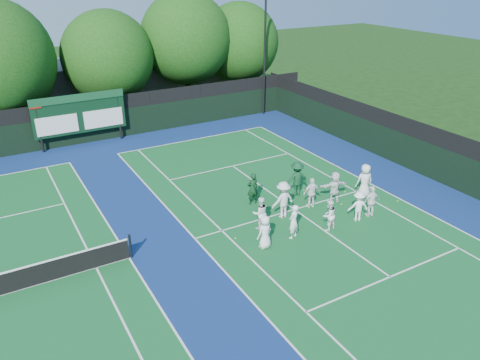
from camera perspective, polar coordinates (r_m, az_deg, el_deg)
ground at (r=22.94m, az=8.11°, el=-4.64°), size 120.00×120.00×0.00m
court_apron at (r=21.04m, az=-6.81°, el=-7.49°), size 34.00×32.00×0.01m
near_court at (r=23.63m, az=6.65°, el=-3.60°), size 11.05×23.85×0.01m
back_fence at (r=33.69m, az=-17.28°, el=6.75°), size 34.00×0.08×3.00m
divider_fence_right at (r=28.95m, az=21.38°, el=3.22°), size 0.08×32.00×3.00m
scoreboard at (r=32.88m, az=-19.00°, el=7.61°), size 6.00×0.21×3.55m
clubhouse at (r=41.96m, az=-14.72°, el=11.42°), size 18.00×6.00×4.00m
light_pole_right at (r=37.48m, az=3.08°, el=17.33°), size 1.20×0.30×10.12m
tree_c at (r=36.82m, az=-15.59°, el=14.05°), size 6.70×6.70×8.36m
tree_d at (r=38.70m, az=-6.45°, el=16.56°), size 7.13×7.13×9.45m
tree_e at (r=40.96m, az=0.05°, el=16.22°), size 6.56×6.56×8.48m
tennis_ball_0 at (r=21.10m, az=-0.56°, el=-7.11°), size 0.07×0.07×0.07m
tennis_ball_1 at (r=24.49m, az=12.26°, el=-2.88°), size 0.07×0.07×0.07m
tennis_ball_2 at (r=25.57m, az=18.66°, el=-2.44°), size 0.07×0.07×0.07m
tennis_ball_4 at (r=25.61m, az=7.80°, el=-1.24°), size 0.07×0.07×0.07m
tennis_ball_5 at (r=25.84m, az=12.70°, el=-1.40°), size 0.07×0.07×0.07m
player_front_0 at (r=20.16m, az=3.06°, el=-6.33°), size 0.84×0.64×1.54m
player_front_1 at (r=20.93m, az=6.55°, el=-5.06°), size 0.70×0.60×1.64m
player_front_2 at (r=21.82m, az=10.77°, el=-4.23°), size 0.81×0.67×1.51m
player_front_3 at (r=22.91m, az=14.23°, el=-3.10°), size 1.12×0.90×1.51m
player_front_4 at (r=23.45m, az=15.73°, el=-2.53°), size 0.95×0.46×1.57m
player_back_0 at (r=21.57m, az=2.49°, el=-4.03°), size 0.88×0.75×1.58m
player_back_1 at (r=22.52m, az=5.26°, el=-2.41°), size 1.23×0.74×1.85m
player_back_2 at (r=23.65m, az=8.74°, el=-1.54°), size 0.98×0.52×1.60m
player_back_3 at (r=24.36m, az=11.45°, el=-0.84°), size 1.62×0.77×1.68m
player_back_4 at (r=25.19m, az=14.94°, el=-0.11°), size 1.02×0.79×1.84m
coach_left at (r=23.68m, az=1.55°, el=-1.08°), size 0.64×0.44×1.69m
coach_right at (r=24.70m, az=6.93°, el=0.14°), size 1.33×0.91×1.90m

